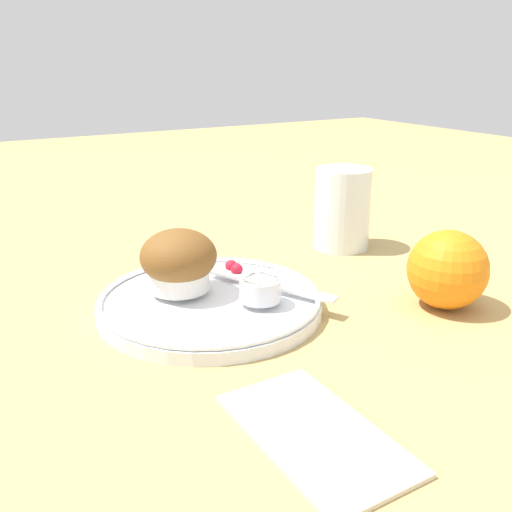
{
  "coord_description": "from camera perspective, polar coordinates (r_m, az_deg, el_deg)",
  "views": [
    {
      "loc": [
        0.53,
        -0.26,
        0.26
      ],
      "look_at": [
        0.02,
        0.04,
        0.06
      ],
      "focal_mm": 40.0,
      "sensor_mm": 36.0,
      "label": 1
    }
  ],
  "objects": [
    {
      "name": "plate",
      "position": [
        0.63,
        -4.6,
        -4.6
      ],
      "size": [
        0.24,
        0.24,
        0.02
      ],
      "color": "white",
      "rests_on": "ground_plane"
    },
    {
      "name": "berry_pair",
      "position": [
        0.67,
        -2.22,
        -1.16
      ],
      "size": [
        0.03,
        0.01,
        0.01
      ],
      "color": "#B7192D",
      "rests_on": "plate"
    },
    {
      "name": "cream_ramekin",
      "position": [
        0.6,
        0.42,
        -3.26
      ],
      "size": [
        0.04,
        0.04,
        0.02
      ],
      "color": "silver",
      "rests_on": "plate"
    },
    {
      "name": "butter_knife",
      "position": [
        0.64,
        1.4,
        -2.85
      ],
      "size": [
        0.15,
        0.09,
        0.0
      ],
      "rotation": [
        0.0,
        0.0,
        0.46
      ],
      "color": "silver",
      "rests_on": "plate"
    },
    {
      "name": "ground_plane",
      "position": [
        0.64,
        -3.88,
        -4.86
      ],
      "size": [
        3.0,
        3.0,
        0.0
      ],
      "primitive_type": "plane",
      "color": "tan"
    },
    {
      "name": "orange_fruit",
      "position": [
        0.66,
        18.6,
        -1.29
      ],
      "size": [
        0.09,
        0.09,
        0.09
      ],
      "color": "orange",
      "rests_on": "ground_plane"
    },
    {
      "name": "juice_glass",
      "position": [
        0.83,
        8.61,
        4.71
      ],
      "size": [
        0.08,
        0.08,
        0.12
      ],
      "color": "silver",
      "rests_on": "ground_plane"
    },
    {
      "name": "muffin",
      "position": [
        0.63,
        -7.74,
        -0.49
      ],
      "size": [
        0.08,
        0.08,
        0.07
      ],
      "color": "silver",
      "rests_on": "plate"
    },
    {
      "name": "folded_napkin",
      "position": [
        0.44,
        5.88,
        -17.04
      ],
      "size": [
        0.16,
        0.09,
        0.01
      ],
      "color": "beige",
      "rests_on": "ground_plane"
    }
  ]
}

